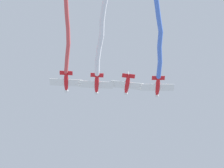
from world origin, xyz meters
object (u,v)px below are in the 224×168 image
Objects in this scene: airplane_left_wing at (127,85)px; airplane_slot at (66,82)px; airplane_right_wing at (97,84)px; airplane_lead at (158,87)px.

airplane_slot is (12.18, -0.51, 0.00)m from airplane_left_wing.
airplane_left_wing is at bearing -90.06° from airplane_right_wing.
airplane_right_wing is (6.09, -0.25, -0.30)m from airplane_left_wing.
airplane_lead is 1.01× the size of airplane_left_wing.
airplane_left_wing reaches higher than airplane_lead.
airplane_left_wing is at bearing 92.55° from airplane_lead.
airplane_right_wing is at bearing 92.55° from airplane_lead.
airplane_left_wing is 12.19m from airplane_slot.
airplane_lead is 18.30m from airplane_slot.
airplane_slot is at bearing 89.94° from airplane_right_wing.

